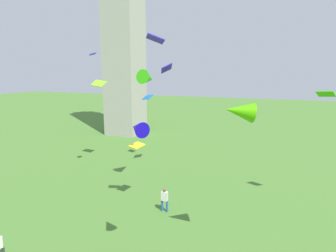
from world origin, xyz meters
TOP-DOWN VIEW (x-y plane):
  - person_1 at (2.11, 19.17)m, footprint 0.57×0.28m
  - kite_flying_0 at (3.41, 12.83)m, footprint 1.33×1.26m
  - kite_flying_1 at (-6.75, 23.19)m, footprint 0.95×0.95m
  - kite_flying_2 at (-9.06, 27.07)m, footprint 1.68×1.11m
  - kite_flying_3 at (-4.46, 29.81)m, footprint 1.38×1.22m
  - kite_flying_4 at (-0.87, 26.76)m, footprint 1.52×1.93m
  - kite_flying_6 at (12.57, 23.75)m, footprint 1.37×1.14m
  - kite_flying_7 at (-0.73, 22.33)m, footprint 1.31×1.91m
  - kite_flying_8 at (2.59, 16.74)m, footprint 1.29×1.11m
  - kite_flying_9 at (-0.52, 19.90)m, footprint 0.99×1.29m
  - kite_flying_10 at (7.82, 15.32)m, footprint 1.81×1.53m

SIDE VIEW (x-z plane):
  - person_1 at x=2.11m, z-range 0.12..1.95m
  - kite_flying_9 at x=-0.52m, z-range 4.54..4.84m
  - kite_flying_3 at x=-4.46m, z-range 7.25..7.89m
  - kite_flying_0 at x=3.41m, z-range 7.25..8.03m
  - kite_flying_10 at x=7.82m, z-range 7.80..8.99m
  - kite_flying_6 at x=12.57m, z-range 8.55..9.06m
  - kite_flying_2 at x=-9.06m, z-range 8.73..9.52m
  - kite_flying_7 at x=-0.73m, z-range 9.12..10.56m
  - kite_flying_4 at x=-0.87m, z-range 10.18..11.19m
  - kite_flying_1 at x=-6.75m, z-range 11.84..12.13m
  - kite_flying_8 at x=2.59m, z-range 11.95..12.55m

